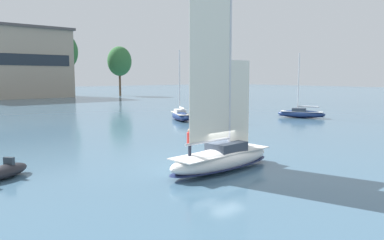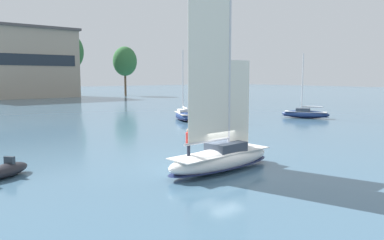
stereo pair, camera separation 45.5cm
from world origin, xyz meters
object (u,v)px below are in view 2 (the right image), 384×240
at_px(tree_shore_left, 125,61).
at_px(tree_shore_center, 68,52).
at_px(motor_tender, 6,170).
at_px(sailboat_main, 221,156).
at_px(sailboat_moored_mid_channel, 305,114).
at_px(sailboat_moored_far_slip, 184,115).

relative_size(tree_shore_left, tree_shore_center, 0.81).
height_order(tree_shore_center, motor_tender, tree_shore_center).
xyz_separation_m(sailboat_main, sailboat_moored_mid_channel, (30.29, 14.54, -0.33)).
distance_m(tree_shore_left, motor_tender, 95.97).
relative_size(sailboat_main, sailboat_moored_far_slip, 1.23).
bearing_deg(tree_shore_left, tree_shore_center, 157.90).
relative_size(sailboat_moored_mid_channel, sailboat_moored_far_slip, 0.97).
distance_m(tree_shore_left, sailboat_moored_far_slip, 68.82).
bearing_deg(tree_shore_left, sailboat_main, -115.16).
height_order(tree_shore_center, sailboat_main, tree_shore_center).
relative_size(sailboat_moored_mid_channel, motor_tender, 2.69).
bearing_deg(motor_tender, sailboat_moored_mid_channel, 10.44).
distance_m(tree_shore_center, motor_tender, 94.57).
bearing_deg(sailboat_moored_mid_channel, tree_shore_center, 93.59).
bearing_deg(tree_shore_center, sailboat_main, -105.22).
height_order(tree_shore_left, tree_shore_center, tree_shore_center).
xyz_separation_m(tree_shore_left, sailboat_moored_far_slip, (-25.58, -63.10, -9.97)).
relative_size(tree_shore_left, sailboat_moored_far_slip, 1.58).
distance_m(sailboat_main, sailboat_moored_mid_channel, 33.61).
distance_m(tree_shore_center, sailboat_moored_mid_channel, 79.78).
height_order(tree_shore_left, sailboat_moored_mid_channel, tree_shore_left).
distance_m(tree_shore_left, sailboat_main, 96.49).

